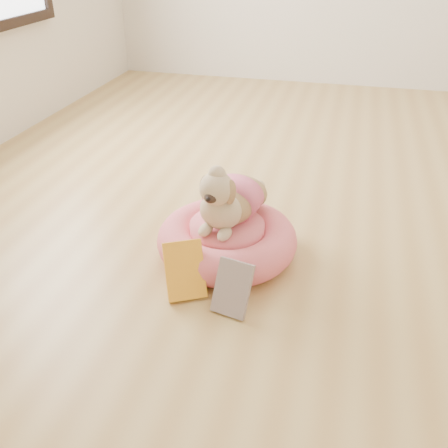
% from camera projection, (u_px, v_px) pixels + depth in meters
% --- Properties ---
extents(floor, '(4.50, 4.50, 0.00)m').
position_uv_depth(floor, '(318.00, 204.00, 2.44)').
color(floor, '#B48B4B').
rests_on(floor, ground).
extents(pet_bed, '(0.57, 0.57, 0.15)m').
position_uv_depth(pet_bed, '(227.00, 239.00, 2.04)').
color(pet_bed, '#D75460').
rests_on(pet_bed, floor).
extents(dog, '(0.33, 0.44, 0.29)m').
position_uv_depth(dog, '(229.00, 188.00, 1.94)').
color(dog, brown).
rests_on(dog, pet_bed).
extents(book_yellow, '(0.18, 0.18, 0.20)m').
position_uv_depth(book_yellow, '(185.00, 270.00, 1.80)').
color(book_yellow, yellow).
rests_on(book_yellow, floor).
extents(book_white, '(0.15, 0.13, 0.18)m').
position_uv_depth(book_white, '(232.00, 288.00, 1.73)').
color(book_white, white).
rests_on(book_white, floor).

